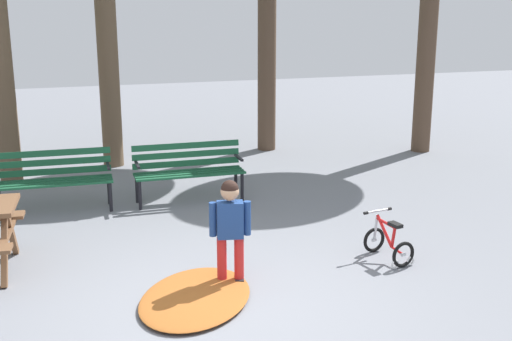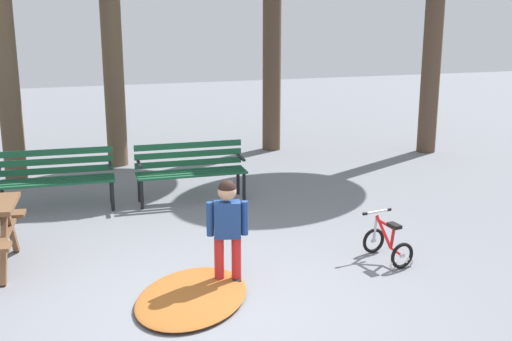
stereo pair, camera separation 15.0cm
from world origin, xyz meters
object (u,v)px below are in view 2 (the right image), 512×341
object	(u,v)px
park_bench_left	(190,167)
kids_bicycle	(388,244)
child_standing	(227,223)
park_bench_far_left	(56,175)

from	to	relation	value
park_bench_left	kids_bicycle	size ratio (longest dim) A/B	2.67
child_standing	kids_bicycle	world-z (taller)	child_standing
park_bench_left	child_standing	distance (m)	3.05
child_standing	kids_bicycle	xyz separation A→B (m)	(1.90, 0.07, -0.47)
park_bench_left	kids_bicycle	bearing A→B (deg)	-60.59
child_standing	park_bench_left	bearing A→B (deg)	85.77
child_standing	kids_bicycle	distance (m)	1.95
park_bench_left	child_standing	world-z (taller)	child_standing
park_bench_left	park_bench_far_left	bearing A→B (deg)	176.76
child_standing	kids_bicycle	bearing A→B (deg)	2.19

